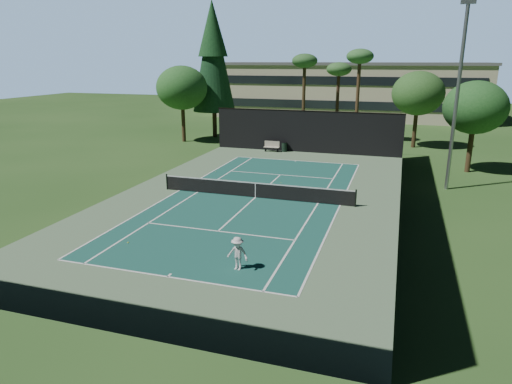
% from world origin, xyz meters
% --- Properties ---
extents(ground, '(160.00, 160.00, 0.00)m').
position_xyz_m(ground, '(0.00, 0.00, 0.00)').
color(ground, '#294E1D').
rests_on(ground, ground).
extents(apron_slab, '(18.00, 32.00, 0.01)m').
position_xyz_m(apron_slab, '(0.00, 0.00, 0.01)').
color(apron_slab, '#597954').
rests_on(apron_slab, ground).
extents(court_surface, '(10.97, 23.77, 0.01)m').
position_xyz_m(court_surface, '(0.00, 0.00, 0.01)').
color(court_surface, '#195247').
rests_on(court_surface, ground).
extents(court_lines, '(11.07, 23.87, 0.01)m').
position_xyz_m(court_lines, '(0.00, 0.00, 0.02)').
color(court_lines, white).
rests_on(court_lines, ground).
extents(tennis_net, '(12.90, 0.10, 1.10)m').
position_xyz_m(tennis_net, '(0.00, 0.00, 0.56)').
color(tennis_net, black).
rests_on(tennis_net, ground).
extents(fence, '(18.04, 32.05, 4.03)m').
position_xyz_m(fence, '(0.00, 0.06, 2.01)').
color(fence, black).
rests_on(fence, ground).
extents(player, '(1.01, 0.66, 1.48)m').
position_xyz_m(player, '(2.51, -10.32, 0.74)').
color(player, silver).
rests_on(player, ground).
extents(tennis_ball_a, '(0.07, 0.07, 0.07)m').
position_xyz_m(tennis_ball_a, '(-3.58, -9.22, 0.04)').
color(tennis_ball_a, '#D5E734').
rests_on(tennis_ball_a, ground).
extents(tennis_ball_b, '(0.07, 0.07, 0.07)m').
position_xyz_m(tennis_ball_b, '(-3.41, 3.49, 0.04)').
color(tennis_ball_b, '#D1F036').
rests_on(tennis_ball_b, ground).
extents(tennis_ball_c, '(0.06, 0.06, 0.06)m').
position_xyz_m(tennis_ball_c, '(0.67, 3.99, 0.03)').
color(tennis_ball_c, '#B5CE2E').
rests_on(tennis_ball_c, ground).
extents(tennis_ball_d, '(0.06, 0.06, 0.06)m').
position_xyz_m(tennis_ball_d, '(-5.17, 5.82, 0.03)').
color(tennis_ball_d, '#D4EE36').
rests_on(tennis_ball_d, ground).
extents(park_bench, '(1.50, 0.45, 1.02)m').
position_xyz_m(park_bench, '(-3.23, 15.36, 0.55)').
color(park_bench, beige).
rests_on(park_bench, ground).
extents(trash_bin, '(0.56, 0.56, 0.95)m').
position_xyz_m(trash_bin, '(-2.04, 15.67, 0.48)').
color(trash_bin, black).
rests_on(trash_bin, ground).
extents(pine_tree, '(4.80, 4.80, 15.00)m').
position_xyz_m(pine_tree, '(-12.00, 22.00, 9.55)').
color(pine_tree, '#402E1B').
rests_on(pine_tree, ground).
extents(palm_a, '(2.80, 2.80, 9.32)m').
position_xyz_m(palm_a, '(-2.00, 24.00, 8.19)').
color(palm_a, '#43311D').
rests_on(palm_a, ground).
extents(palm_b, '(2.80, 2.80, 8.42)m').
position_xyz_m(palm_b, '(1.50, 26.00, 7.36)').
color(palm_b, '#3E271A').
rests_on(palm_b, ground).
extents(palm_c, '(2.80, 2.80, 9.77)m').
position_xyz_m(palm_c, '(4.00, 23.00, 8.60)').
color(palm_c, '#4F3721').
rests_on(palm_c, ground).
extents(decid_tree_a, '(5.12, 5.12, 7.62)m').
position_xyz_m(decid_tree_a, '(10.00, 22.00, 5.42)').
color(decid_tree_a, '#41301C').
rests_on(decid_tree_a, ground).
extents(decid_tree_b, '(4.80, 4.80, 7.14)m').
position_xyz_m(decid_tree_b, '(14.00, 12.00, 5.08)').
color(decid_tree_b, '#49351F').
rests_on(decid_tree_b, ground).
extents(decid_tree_c, '(5.44, 5.44, 8.09)m').
position_xyz_m(decid_tree_c, '(-14.00, 18.00, 5.76)').
color(decid_tree_c, '#47311E').
rests_on(decid_tree_c, ground).
extents(campus_building, '(40.50, 12.50, 8.30)m').
position_xyz_m(campus_building, '(0.00, 45.98, 4.21)').
color(campus_building, '#C3B697').
rests_on(campus_building, ground).
extents(light_pole, '(0.90, 0.25, 12.22)m').
position_xyz_m(light_pole, '(12.00, 6.00, 6.46)').
color(light_pole, '#92959A').
rests_on(light_pole, ground).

